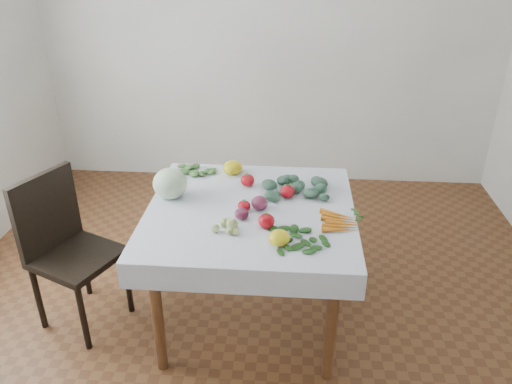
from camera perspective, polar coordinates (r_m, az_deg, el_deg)
ground at (r=3.15m, az=-0.56°, el=-13.94°), size 4.00×4.00×0.00m
back_wall at (r=4.43m, az=1.70°, el=17.78°), size 4.00×0.04×2.70m
table at (r=2.77m, az=-0.62°, el=-3.71°), size 1.00×1.00×0.75m
tablecloth at (r=2.72m, az=-0.63°, el=-1.91°), size 1.12×1.12×0.01m
chair at (r=3.05m, az=-21.06°, el=-5.28°), size 0.55×0.55×0.92m
cabbage at (r=2.83m, az=-9.80°, el=0.97°), size 0.23×0.23×0.17m
tomato_a at (r=2.68m, az=-1.36°, el=-1.61°), size 0.09×0.09×0.06m
tomato_b at (r=2.94m, az=-0.98°, el=1.35°), size 0.11×0.11×0.07m
tomato_c at (r=2.82m, az=3.61°, el=0.05°), size 0.09×0.09×0.07m
tomato_d at (r=2.52m, az=1.20°, el=-3.33°), size 0.09×0.09×0.07m
heirloom_back at (r=3.10m, az=-2.67°, el=2.81°), size 0.16×0.16×0.09m
heirloom_front at (r=2.39m, az=2.66°, el=-5.24°), size 0.12×0.12×0.07m
onion_a at (r=2.60m, az=-1.67°, el=-2.52°), size 0.08×0.08×0.06m
onion_b at (r=2.69m, az=0.40°, el=-1.26°), size 0.10×0.10×0.08m
tomatillo_cluster at (r=2.50m, az=-3.30°, el=-4.12°), size 0.15×0.09×0.04m
carrot_bunch at (r=2.60m, az=9.73°, el=-3.41°), size 0.19×0.22×0.03m
kale_bunch at (r=2.88m, az=4.79°, el=0.35°), size 0.34×0.32×0.05m
basil_bunch at (r=2.44m, az=5.30°, el=-5.53°), size 0.28×0.24×0.01m
dill_bunch at (r=3.13m, az=-6.91°, el=2.28°), size 0.23×0.21×0.03m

